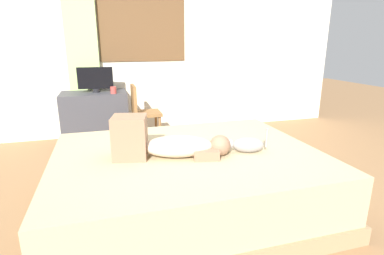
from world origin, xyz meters
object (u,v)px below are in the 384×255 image
Objects in this scene: bed at (187,181)px; desk at (96,118)px; chair_by_desk at (142,110)px; cup at (113,90)px; tv_monitor at (95,79)px; cat at (246,145)px; person_lying at (166,143)px.

bed is 2.27m from desk.
desk is 0.71m from chair_by_desk.
tv_monitor is at bearing 142.44° from cup.
tv_monitor is (0.04, -0.00, 0.55)m from desk.
chair_by_desk is at bearing -20.78° from cup.
desk is 0.53m from cup.
bed is at bearing -70.86° from tv_monitor.
cat is 0.72× the size of tv_monitor.
person_lying reaches higher than bed.
bed is at bearing -75.35° from cup.
cat is 0.40× the size of chair_by_desk.
desk is (-1.25, 2.29, -0.23)m from cat.
cat reaches higher than bed.
chair_by_desk reaches higher than cup.
person_lying is 1.89m from chair_by_desk.
bed is 24.11× the size of cup.
cat is at bearing -8.18° from person_lying.
cat is 2.07m from chair_by_desk.
tv_monitor reaches higher than person_lying.
person_lying is 1.09× the size of chair_by_desk.
desk is at bearing 105.02° from person_lying.
bed is 1.84m from chair_by_desk.
desk is 1.05× the size of chair_by_desk.
bed is 0.59m from cat.
person_lying is 10.06× the size of cup.
person_lying is at bearing -74.98° from desk.
tv_monitor is at bearing 104.01° from person_lying.
cat is at bearing -65.14° from cup.
chair_by_desk is (0.63, -0.31, 0.14)m from desk.
tv_monitor is at bearing -0.00° from desk.
person_lying is 1.05× the size of desk.
person_lying is at bearing 171.82° from cat.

